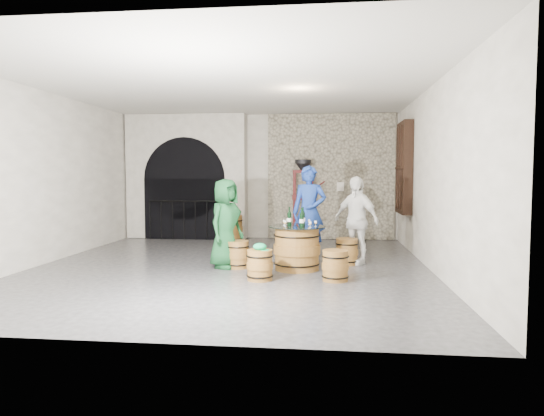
# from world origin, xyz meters

# --- Properties ---
(ground) EXTENTS (8.00, 8.00, 0.00)m
(ground) POSITION_xyz_m (0.00, 0.00, 0.00)
(ground) COLOR #2E2E31
(ground) RESTS_ON ground
(wall_back) EXTENTS (8.00, 0.00, 8.00)m
(wall_back) POSITION_xyz_m (0.00, 4.00, 1.60)
(wall_back) COLOR silver
(wall_back) RESTS_ON ground
(wall_front) EXTENTS (8.00, 0.00, 8.00)m
(wall_front) POSITION_xyz_m (0.00, -4.00, 1.60)
(wall_front) COLOR silver
(wall_front) RESTS_ON ground
(wall_left) EXTENTS (0.00, 8.00, 8.00)m
(wall_left) POSITION_xyz_m (-3.50, 0.00, 1.60)
(wall_left) COLOR silver
(wall_left) RESTS_ON ground
(wall_right) EXTENTS (0.00, 8.00, 8.00)m
(wall_right) POSITION_xyz_m (3.50, 0.00, 1.60)
(wall_right) COLOR silver
(wall_right) RESTS_ON ground
(ceiling) EXTENTS (8.00, 8.00, 0.00)m
(ceiling) POSITION_xyz_m (0.00, 0.00, 3.20)
(ceiling) COLOR beige
(ceiling) RESTS_ON wall_back
(stone_facing_panel) EXTENTS (3.20, 0.12, 3.18)m
(stone_facing_panel) POSITION_xyz_m (1.80, 3.94, 1.60)
(stone_facing_panel) COLOR #AFA58B
(stone_facing_panel) RESTS_ON ground
(arched_opening) EXTENTS (3.10, 0.60, 3.19)m
(arched_opening) POSITION_xyz_m (-1.90, 3.74, 1.58)
(arched_opening) COLOR silver
(arched_opening) RESTS_ON ground
(shuttered_window) EXTENTS (0.23, 1.10, 2.00)m
(shuttered_window) POSITION_xyz_m (3.38, 2.40, 1.80)
(shuttered_window) COLOR black
(shuttered_window) RESTS_ON wall_right
(barrel_table) EXTENTS (0.99, 0.99, 0.76)m
(barrel_table) POSITION_xyz_m (1.19, -0.14, 0.38)
(barrel_table) COLOR brown
(barrel_table) RESTS_ON ground
(barrel_stool_left) EXTENTS (0.43, 0.43, 0.48)m
(barrel_stool_left) POSITION_xyz_m (0.13, -0.10, 0.24)
(barrel_stool_left) COLOR brown
(barrel_stool_left) RESTS_ON ground
(barrel_stool_far) EXTENTS (0.43, 0.43, 0.48)m
(barrel_stool_far) POSITION_xyz_m (1.35, 0.90, 0.24)
(barrel_stool_far) COLOR brown
(barrel_stool_far) RESTS_ON ground
(barrel_stool_right) EXTENTS (0.43, 0.43, 0.48)m
(barrel_stool_right) POSITION_xyz_m (2.08, 0.43, 0.24)
(barrel_stool_right) COLOR brown
(barrel_stool_right) RESTS_ON ground
(barrel_stool_near_right) EXTENTS (0.43, 0.43, 0.48)m
(barrel_stool_near_right) POSITION_xyz_m (1.84, -0.98, 0.24)
(barrel_stool_near_right) COLOR brown
(barrel_stool_near_right) RESTS_ON ground
(barrel_stool_near_left) EXTENTS (0.43, 0.43, 0.48)m
(barrel_stool_near_left) POSITION_xyz_m (0.67, -1.06, 0.24)
(barrel_stool_near_left) COLOR brown
(barrel_stool_near_left) RESTS_ON ground
(green_cap) EXTENTS (0.25, 0.21, 0.12)m
(green_cap) POSITION_xyz_m (0.67, -1.06, 0.53)
(green_cap) COLOR #0C894B
(green_cap) RESTS_ON barrel_stool_near_left
(person_green) EXTENTS (0.78, 0.91, 1.58)m
(person_green) POSITION_xyz_m (-0.08, -0.09, 0.79)
(person_green) COLOR #12421F
(person_green) RESTS_ON ground
(person_blue) EXTENTS (0.70, 0.49, 1.83)m
(person_blue) POSITION_xyz_m (1.36, 1.01, 0.92)
(person_blue) COLOR navy
(person_blue) RESTS_ON ground
(person_white) EXTENTS (0.99, 0.91, 1.62)m
(person_white) POSITION_xyz_m (2.24, 0.54, 0.81)
(person_white) COLOR white
(person_white) RESTS_ON ground
(wine_bottle_left) EXTENTS (0.08, 0.08, 0.32)m
(wine_bottle_left) POSITION_xyz_m (1.05, -0.09, 0.90)
(wine_bottle_left) COLOR black
(wine_bottle_left) RESTS_ON barrel_table
(wine_bottle_center) EXTENTS (0.08, 0.08, 0.32)m
(wine_bottle_center) POSITION_xyz_m (1.28, -0.27, 0.90)
(wine_bottle_center) COLOR black
(wine_bottle_center) RESTS_ON barrel_table
(wine_bottle_right) EXTENTS (0.08, 0.08, 0.32)m
(wine_bottle_right) POSITION_xyz_m (1.29, -0.01, 0.90)
(wine_bottle_right) COLOR black
(wine_bottle_right) RESTS_ON barrel_table
(tasting_glass_a) EXTENTS (0.05, 0.05, 0.10)m
(tasting_glass_a) POSITION_xyz_m (0.99, -0.21, 0.81)
(tasting_glass_a) COLOR #C57F26
(tasting_glass_a) RESTS_ON barrel_table
(tasting_glass_b) EXTENTS (0.05, 0.05, 0.10)m
(tasting_glass_b) POSITION_xyz_m (1.52, -0.16, 0.81)
(tasting_glass_b) COLOR #C57F26
(tasting_glass_b) RESTS_ON barrel_table
(tasting_glass_c) EXTENTS (0.05, 0.05, 0.10)m
(tasting_glass_c) POSITION_xyz_m (1.01, 0.08, 0.81)
(tasting_glass_c) COLOR #C57F26
(tasting_glass_c) RESTS_ON barrel_table
(tasting_glass_d) EXTENTS (0.05, 0.05, 0.10)m
(tasting_glass_d) POSITION_xyz_m (1.39, 0.10, 0.81)
(tasting_glass_d) COLOR #C57F26
(tasting_glass_d) RESTS_ON barrel_table
(tasting_glass_e) EXTENTS (0.05, 0.05, 0.10)m
(tasting_glass_e) POSITION_xyz_m (1.43, -0.33, 0.81)
(tasting_glass_e) COLOR #C57F26
(tasting_glass_e) RESTS_ON barrel_table
(tasting_glass_f) EXTENTS (0.05, 0.05, 0.10)m
(tasting_glass_f) POSITION_xyz_m (0.96, -0.05, 0.81)
(tasting_glass_f) COLOR #C57F26
(tasting_glass_f) RESTS_ON barrel_table
(side_barrel) EXTENTS (0.50, 0.50, 0.67)m
(side_barrel) POSITION_xyz_m (-0.57, 3.07, 0.33)
(side_barrel) COLOR brown
(side_barrel) RESTS_ON ground
(corking_press) EXTENTS (0.83, 0.48, 2.02)m
(corking_press) POSITION_xyz_m (1.12, 3.56, 1.18)
(corking_press) COLOR #4B0F0C
(corking_press) RESTS_ON ground
(control_box) EXTENTS (0.18, 0.10, 0.22)m
(control_box) POSITION_xyz_m (2.05, 3.86, 1.35)
(control_box) COLOR silver
(control_box) RESTS_ON wall_back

